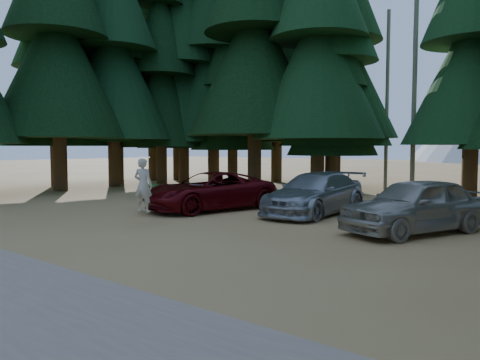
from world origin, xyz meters
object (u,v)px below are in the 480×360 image
Objects in this scene: silver_minivan_right at (415,205)px; log_right at (444,214)px; red_pickup at (209,191)px; log_left at (226,192)px; frisbee_player at (143,185)px; silver_minivan_center at (315,194)px; log_mid at (332,201)px.

log_right is at bearing 115.52° from silver_minivan_right.
red_pickup is 5.53m from log_left.
log_left is at bearing 167.74° from log_right.
frisbee_player is 0.40× the size of log_left.
frisbee_player reaches higher than silver_minivan_right.
log_left is (-6.80, 3.04, -0.59)m from silver_minivan_center.
silver_minivan_right is at bearing -41.50° from log_mid.
red_pickup reaches higher than log_mid.
log_mid is (-4.84, 4.31, -0.63)m from silver_minivan_right.
silver_minivan_right is 3.49m from log_right.
silver_minivan_center is 2.98m from log_mid.
red_pickup is at bearing -73.10° from log_left.
silver_minivan_right is at bearing -169.07° from frisbee_player.
log_mid is (2.98, 4.35, -0.58)m from red_pickup.
red_pickup is at bearing -96.61° from frisbee_player.
red_pickup reaches higher than log_left.
log_mid is at bearing 162.97° from log_right.
frisbee_player is at bearing -119.28° from silver_minivan_center.
red_pickup is 3.08× the size of frisbee_player.
silver_minivan_right is 2.69× the size of frisbee_player.
log_mid is (6.03, -0.23, -0.00)m from log_left.
log_left is at bearing -84.16° from frisbee_player.
frisbee_player is at bearing -127.33° from silver_minivan_right.
red_pickup is at bearing -156.74° from silver_minivan_right.
frisbee_player is 8.63m from log_mid.
silver_minivan_center is 1.12× the size of silver_minivan_right.
log_left is 0.98× the size of log_right.
red_pickup is 1.44× the size of log_mid.
log_mid is 0.85× the size of log_right.
frisbee_player is at bearing -139.01° from log_right.
silver_minivan_center reaches higher than log_right.
silver_minivan_center is at bearing -40.87° from log_left.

